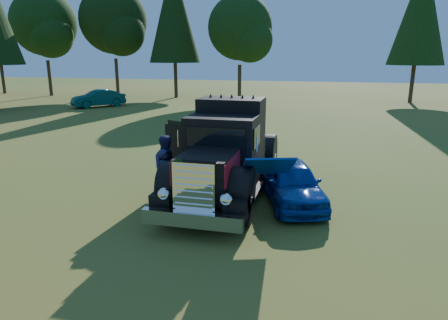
% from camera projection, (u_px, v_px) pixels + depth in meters
% --- Properties ---
extents(ground, '(120.00, 120.00, 0.00)m').
position_uv_depth(ground, '(161.00, 220.00, 10.83)').
color(ground, '#2E5719').
rests_on(ground, ground).
extents(treeline, '(72.10, 24.04, 13.84)m').
position_uv_depth(treeline, '(212.00, 15.00, 35.39)').
color(treeline, '#2D2116').
rests_on(treeline, ground).
extents(diamond_t_truck, '(3.30, 7.16, 3.00)m').
position_uv_depth(diamond_t_truck, '(225.00, 156.00, 12.41)').
color(diamond_t_truck, black).
rests_on(diamond_t_truck, ground).
extents(hotrod_coupe, '(2.59, 4.28, 1.89)m').
position_uv_depth(hotrod_coupe, '(292.00, 182.00, 11.94)').
color(hotrod_coupe, '#07329D').
rests_on(hotrod_coupe, ground).
extents(spectator_near, '(0.51, 0.67, 1.66)m').
position_uv_depth(spectator_near, '(166.00, 176.00, 11.92)').
color(spectator_near, '#1D2545').
rests_on(spectator_near, ground).
extents(spectator_far, '(1.24, 1.19, 2.02)m').
position_uv_depth(spectator_far, '(168.00, 168.00, 12.11)').
color(spectator_far, '#1F2949').
rests_on(spectator_far, ground).
extents(distant_teal_car, '(4.00, 4.37, 1.45)m').
position_uv_depth(distant_teal_car, '(98.00, 98.00, 34.16)').
color(distant_teal_car, '#093A3B').
rests_on(distant_teal_car, ground).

